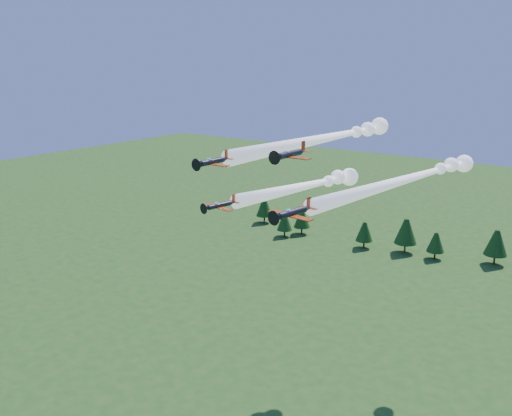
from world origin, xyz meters
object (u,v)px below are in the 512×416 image
Objects in this scene: plane_right at (411,178)px; plane_slot at (290,154)px; plane_lead at (329,137)px; plane_left at (310,185)px.

plane_slot is at bearing -104.36° from plane_right.
plane_lead is 16.94m from plane_right.
plane_right is at bearing 69.39° from plane_slot.
plane_lead reaches higher than plane_right.
plane_right is at bearing 26.65° from plane_lead.
plane_left is at bearing -149.78° from plane_right.
plane_left is 0.65× the size of plane_right.
plane_left is (-3.39, -0.72, -9.45)m from plane_lead.
plane_slot is at bearing -77.56° from plane_lead.
plane_lead is at bearing 102.08° from plane_slot.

